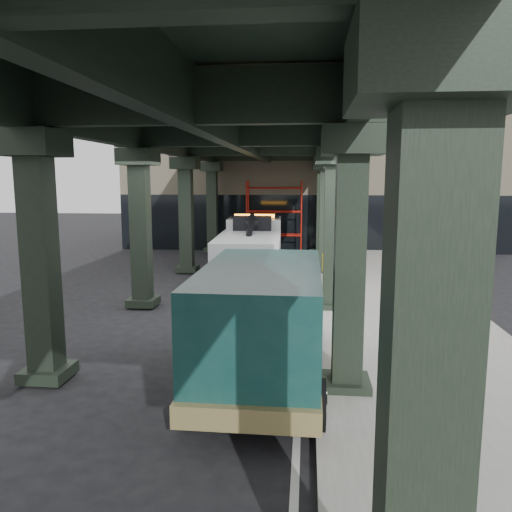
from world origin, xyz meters
The scene contains 8 objects.
ground centered at (0.00, 0.00, 0.00)m, with size 90.00×90.00×0.00m, color black.
sidewalk centered at (4.50, 2.00, 0.07)m, with size 5.00×40.00×0.15m, color gray.
lane_stripe centered at (1.70, 2.00, 0.01)m, with size 0.12×38.00×0.01m, color silver.
viaduct centered at (-0.40, 2.00, 5.46)m, with size 7.40×32.00×6.40m.
building centered at (2.00, 20.00, 4.00)m, with size 22.00×10.00×8.00m, color #C6B793.
scaffolding centered at (0.00, 14.64, 2.11)m, with size 3.08×0.88×4.00m.
tow_truck centered at (-0.40, 6.77, 1.31)m, with size 2.73×8.31×2.69m.
towed_van centered at (0.97, -3.59, 1.31)m, with size 2.46×6.03×2.44m.
Camera 1 is at (1.81, -13.19, 4.07)m, focal length 35.00 mm.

